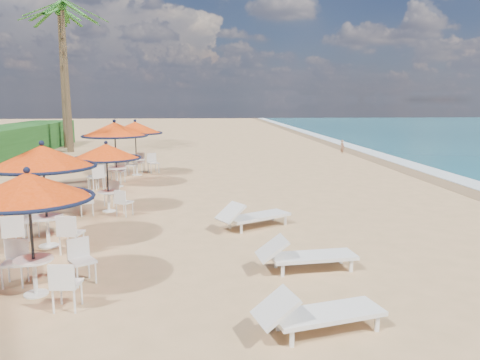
{
  "coord_description": "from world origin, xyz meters",
  "views": [
    {
      "loc": [
        -1.68,
        -7.83,
        3.41
      ],
      "look_at": [
        -0.65,
        4.96,
        1.2
      ],
      "focal_mm": 35.0,
      "sensor_mm": 36.0,
      "label": 1
    }
  ],
  "objects_px": {
    "station_2": "(107,160)",
    "lounger_mid": "(303,254)",
    "station_3": "(113,138)",
    "lounger_near": "(315,312)",
    "station_4": "(136,134)",
    "station_0": "(32,202)",
    "lounger_far": "(252,215)",
    "station_1": "(42,170)"
  },
  "relations": [
    {
      "from": "lounger_near",
      "to": "station_2",
      "type": "bearing_deg",
      "value": 105.48
    },
    {
      "from": "station_2",
      "to": "station_3",
      "type": "distance_m",
      "value": 4.29
    },
    {
      "from": "station_4",
      "to": "lounger_near",
      "type": "distance_m",
      "value": 15.98
    },
    {
      "from": "station_3",
      "to": "station_0",
      "type": "bearing_deg",
      "value": -86.94
    },
    {
      "from": "station_1",
      "to": "station_2",
      "type": "distance_m",
      "value": 3.55
    },
    {
      "from": "station_1",
      "to": "lounger_far",
      "type": "xyz_separation_m",
      "value": [
        4.96,
        1.23,
        -1.48
      ]
    },
    {
      "from": "lounger_near",
      "to": "station_3",
      "type": "bearing_deg",
      "value": 98.62
    },
    {
      "from": "station_1",
      "to": "lounger_mid",
      "type": "bearing_deg",
      "value": -19.49
    },
    {
      "from": "lounger_mid",
      "to": "lounger_near",
      "type": "bearing_deg",
      "value": -104.49
    },
    {
      "from": "lounger_mid",
      "to": "station_1",
      "type": "bearing_deg",
      "value": 154.36
    },
    {
      "from": "station_1",
      "to": "station_4",
      "type": "bearing_deg",
      "value": 86.37
    },
    {
      "from": "station_0",
      "to": "station_4",
      "type": "xyz_separation_m",
      "value": [
        -0.07,
        13.45,
        0.18
      ]
    },
    {
      "from": "station_4",
      "to": "lounger_mid",
      "type": "xyz_separation_m",
      "value": [
        4.99,
        -12.67,
        -1.52
      ]
    },
    {
      "from": "station_4",
      "to": "lounger_near",
      "type": "xyz_separation_m",
      "value": [
        4.62,
        -15.22,
        -1.53
      ]
    },
    {
      "from": "station_2",
      "to": "station_3",
      "type": "relative_size",
      "value": 0.82
    },
    {
      "from": "station_1",
      "to": "lounger_near",
      "type": "distance_m",
      "value": 7.14
    },
    {
      "from": "station_4",
      "to": "station_2",
      "type": "bearing_deg",
      "value": -89.32
    },
    {
      "from": "lounger_near",
      "to": "lounger_mid",
      "type": "bearing_deg",
      "value": 67.66
    },
    {
      "from": "station_3",
      "to": "lounger_near",
      "type": "height_order",
      "value": "station_3"
    },
    {
      "from": "station_4",
      "to": "lounger_far",
      "type": "height_order",
      "value": "station_4"
    },
    {
      "from": "station_3",
      "to": "station_4",
      "type": "distance_m",
      "value": 3.01
    },
    {
      "from": "station_0",
      "to": "station_2",
      "type": "height_order",
      "value": "station_0"
    },
    {
      "from": "station_2",
      "to": "lounger_far",
      "type": "bearing_deg",
      "value": -27.98
    },
    {
      "from": "station_3",
      "to": "lounger_mid",
      "type": "relative_size",
      "value": 1.29
    },
    {
      "from": "station_3",
      "to": "lounger_mid",
      "type": "xyz_separation_m",
      "value": [
        5.48,
        -9.7,
        -1.61
      ]
    },
    {
      "from": "station_2",
      "to": "lounger_mid",
      "type": "height_order",
      "value": "station_2"
    },
    {
      "from": "station_3",
      "to": "lounger_near",
      "type": "bearing_deg",
      "value": -67.38
    },
    {
      "from": "station_1",
      "to": "station_4",
      "type": "height_order",
      "value": "station_4"
    },
    {
      "from": "station_1",
      "to": "station_2",
      "type": "relative_size",
      "value": 1.14
    },
    {
      "from": "station_0",
      "to": "station_4",
      "type": "height_order",
      "value": "station_4"
    },
    {
      "from": "lounger_near",
      "to": "station_1",
      "type": "bearing_deg",
      "value": 125.29
    },
    {
      "from": "station_1",
      "to": "lounger_mid",
      "type": "xyz_separation_m",
      "value": [
        5.67,
        -2.01,
        -1.49
      ]
    },
    {
      "from": "station_3",
      "to": "station_1",
      "type": "bearing_deg",
      "value": -91.4
    },
    {
      "from": "station_3",
      "to": "station_4",
      "type": "relative_size",
      "value": 1.05
    },
    {
      "from": "station_0",
      "to": "station_2",
      "type": "distance_m",
      "value": 6.24
    },
    {
      "from": "station_3",
      "to": "lounger_mid",
      "type": "bearing_deg",
      "value": -60.55
    },
    {
      "from": "lounger_far",
      "to": "station_0",
      "type": "bearing_deg",
      "value": -166.21
    },
    {
      "from": "lounger_far",
      "to": "lounger_mid",
      "type": "bearing_deg",
      "value": -107.52
    },
    {
      "from": "station_2",
      "to": "lounger_far",
      "type": "distance_m",
      "value": 4.91
    },
    {
      "from": "station_2",
      "to": "lounger_mid",
      "type": "distance_m",
      "value": 7.45
    },
    {
      "from": "station_4",
      "to": "lounger_far",
      "type": "distance_m",
      "value": 10.47
    },
    {
      "from": "station_2",
      "to": "station_4",
      "type": "height_order",
      "value": "station_4"
    }
  ]
}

